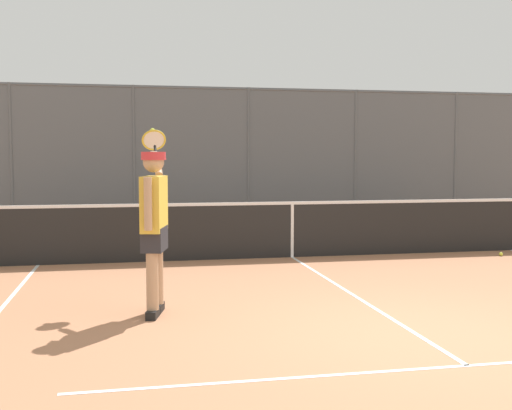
# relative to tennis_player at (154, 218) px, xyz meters

# --- Properties ---
(ground_plane) EXTENTS (60.00, 60.00, 0.00)m
(ground_plane) POSITION_rel_tennis_player_xyz_m (-2.47, 1.33, -1.06)
(ground_plane) COLOR #B27551
(court_line_markings) EXTENTS (8.41, 10.56, 0.01)m
(court_line_markings) POSITION_rel_tennis_player_xyz_m (-2.47, 2.52, -1.06)
(court_line_markings) COLOR white
(court_line_markings) RESTS_ON ground
(fence_backdrop) EXTENTS (18.74, 1.37, 3.33)m
(fence_backdrop) POSITION_rel_tennis_player_xyz_m (-2.47, -8.26, 0.43)
(fence_backdrop) COLOR #565B60
(fence_backdrop) RESTS_ON ground
(tennis_net) EXTENTS (10.81, 0.09, 1.07)m
(tennis_net) POSITION_rel_tennis_player_xyz_m (-2.47, -3.55, -0.57)
(tennis_net) COLOR #2D2D2D
(tennis_net) RESTS_ON ground
(tennis_player) EXTENTS (0.35, 1.47, 2.08)m
(tennis_player) POSITION_rel_tennis_player_xyz_m (0.00, 0.00, 0.00)
(tennis_player) COLOR black
(tennis_player) RESTS_ON ground
(tennis_ball_near_baseline) EXTENTS (0.07, 0.07, 0.07)m
(tennis_ball_near_baseline) POSITION_rel_tennis_player_xyz_m (-6.07, -2.96, -1.03)
(tennis_ball_near_baseline) COLOR #D6E042
(tennis_ball_near_baseline) RESTS_ON ground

